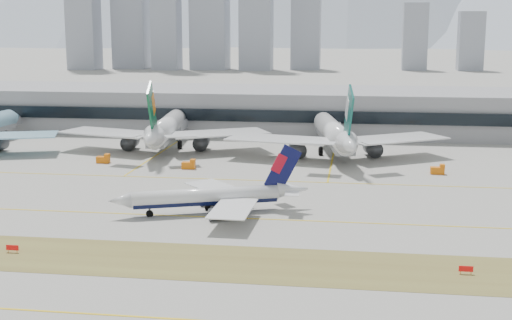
% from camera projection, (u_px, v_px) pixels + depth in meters
% --- Properties ---
extents(ground, '(3000.00, 3000.00, 0.00)m').
position_uv_depth(ground, '(259.00, 212.00, 146.82)').
color(ground, gray).
rests_on(ground, ground).
extents(apron_markings, '(360.00, 122.22, 0.06)m').
position_uv_depth(apron_markings, '(203.00, 317.00, 94.37)').
color(apron_markings, brown).
rests_on(apron_markings, ground).
extents(taxiing_airliner, '(39.86, 33.72, 13.95)m').
position_uv_depth(taxiing_airliner, '(213.00, 197.00, 145.86)').
color(taxiing_airliner, white).
rests_on(taxiing_airliner, ground).
extents(widebody_eva, '(65.04, 63.97, 23.30)m').
position_uv_depth(widebody_eva, '(166.00, 129.00, 219.47)').
color(widebody_eva, white).
rests_on(widebody_eva, ground).
extents(widebody_cathay, '(64.36, 63.79, 23.32)m').
position_uv_depth(widebody_cathay, '(335.00, 135.00, 208.31)').
color(widebody_cathay, white).
rests_on(widebody_cathay, ground).
extents(terminal, '(280.00, 43.10, 15.00)m').
position_uv_depth(terminal, '(303.00, 110.00, 257.04)').
color(terminal, gray).
rests_on(terminal, ground).
extents(hold_sign_left, '(2.20, 0.15, 1.35)m').
position_uv_depth(hold_sign_left, '(12.00, 248.00, 120.83)').
color(hold_sign_left, red).
rests_on(hold_sign_left, ground).
extents(hold_sign_right, '(2.20, 0.15, 1.35)m').
position_uv_depth(hold_sign_right, '(466.00, 269.00, 110.40)').
color(hold_sign_right, red).
rests_on(hold_sign_right, ground).
extents(gse_c, '(3.55, 2.00, 2.60)m').
position_uv_depth(gse_c, '(438.00, 170.00, 184.05)').
color(gse_c, orange).
rests_on(gse_c, ground).
extents(gse_b, '(3.55, 2.00, 2.60)m').
position_uv_depth(gse_b, '(189.00, 165.00, 190.72)').
color(gse_b, orange).
rests_on(gse_b, ground).
extents(gse_extra, '(3.55, 2.00, 2.60)m').
position_uv_depth(gse_extra, '(104.00, 159.00, 198.69)').
color(gse_extra, orange).
rests_on(gse_extra, ground).
extents(city_skyline, '(342.00, 49.80, 140.00)m').
position_uv_depth(city_skyline, '(207.00, 9.00, 593.08)').
color(city_skyline, '#8E93A1').
rests_on(city_skyline, ground).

